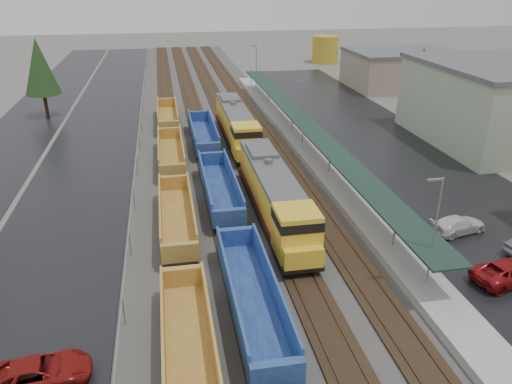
% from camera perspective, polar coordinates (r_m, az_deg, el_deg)
% --- Properties ---
extents(ballast_strip, '(20.00, 160.00, 0.08)m').
position_cam_1_polar(ballast_strip, '(67.65, -4.83, 7.37)').
color(ballast_strip, '#302D2B').
rests_on(ballast_strip, ground).
extents(trackbed, '(14.60, 160.00, 0.22)m').
position_cam_1_polar(trackbed, '(67.62, -4.83, 7.47)').
color(trackbed, black).
rests_on(trackbed, ground).
extents(west_parking_lot, '(10.00, 160.00, 0.02)m').
position_cam_1_polar(west_parking_lot, '(67.92, -17.58, 6.38)').
color(west_parking_lot, black).
rests_on(west_parking_lot, ground).
extents(west_road, '(9.00, 160.00, 0.02)m').
position_cam_1_polar(west_road, '(69.91, -25.74, 5.59)').
color(west_road, black).
rests_on(west_road, ground).
extents(east_commuter_lot, '(16.00, 100.00, 0.02)m').
position_cam_1_polar(east_commuter_lot, '(63.13, 13.68, 5.54)').
color(east_commuter_lot, black).
rests_on(east_commuter_lot, ground).
extents(station_platform, '(3.00, 80.00, 8.00)m').
position_cam_1_polar(station_platform, '(59.74, 5.33, 5.82)').
color(station_platform, '#9E9B93').
rests_on(station_platform, ground).
extents(chainlink_fence, '(0.08, 160.04, 2.02)m').
position_cam_1_polar(chainlink_fence, '(65.50, -13.09, 7.72)').
color(chainlink_fence, gray).
rests_on(chainlink_fence, ground).
extents(distant_hills, '(301.00, 140.00, 25.20)m').
position_cam_1_polar(distant_hills, '(222.11, 2.94, 18.78)').
color(distant_hills, '#495844').
rests_on(distant_hills, ground).
extents(tree_west_far, '(4.84, 4.84, 11.00)m').
position_cam_1_polar(tree_west_far, '(77.40, -23.51, 13.01)').
color(tree_west_far, '#332316').
rests_on(tree_west_far, ground).
extents(tree_east, '(4.40, 4.40, 10.00)m').
position_cam_1_polar(tree_east, '(72.50, 18.33, 12.62)').
color(tree_east, '#332316').
rests_on(tree_east, ground).
extents(locomotive_lead, '(2.97, 19.56, 4.43)m').
position_cam_1_polar(locomotive_lead, '(40.67, 2.16, -0.41)').
color(locomotive_lead, black).
rests_on(locomotive_lead, ground).
extents(locomotive_trail, '(2.97, 19.56, 4.43)m').
position_cam_1_polar(locomotive_trail, '(60.12, -2.23, 7.65)').
color(locomotive_trail, black).
rests_on(locomotive_trail, ground).
extents(well_string_yellow, '(2.64, 91.07, 2.34)m').
position_cam_1_polar(well_string_yellow, '(33.50, -8.51, -8.71)').
color(well_string_yellow, '#A7722E').
rests_on(well_string_yellow, ground).
extents(well_string_blue, '(2.74, 81.52, 2.43)m').
position_cam_1_polar(well_string_blue, '(30.50, -0.47, -11.94)').
color(well_string_blue, navy).
rests_on(well_string_blue, ground).
extents(storage_tank, '(5.96, 5.96, 5.96)m').
position_cam_1_polar(storage_tank, '(120.09, 7.91, 15.84)').
color(storage_tank, '#B19223').
rests_on(storage_tank, ground).
extents(parked_car_west_c, '(3.06, 5.49, 1.45)m').
position_cam_1_polar(parked_car_west_c, '(28.55, -23.68, -18.45)').
color(parked_car_west_c, maroon).
rests_on(parked_car_west_c, ground).
extents(parked_car_east_b, '(3.38, 5.65, 1.47)m').
position_cam_1_polar(parked_car_east_b, '(37.68, 26.99, -8.13)').
color(parked_car_east_b, maroon).
rests_on(parked_car_east_b, ground).
extents(parked_car_east_c, '(2.96, 5.07, 1.38)m').
position_cam_1_polar(parked_car_east_c, '(42.73, 22.08, -3.51)').
color(parked_car_east_c, silver).
rests_on(parked_car_east_c, ground).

